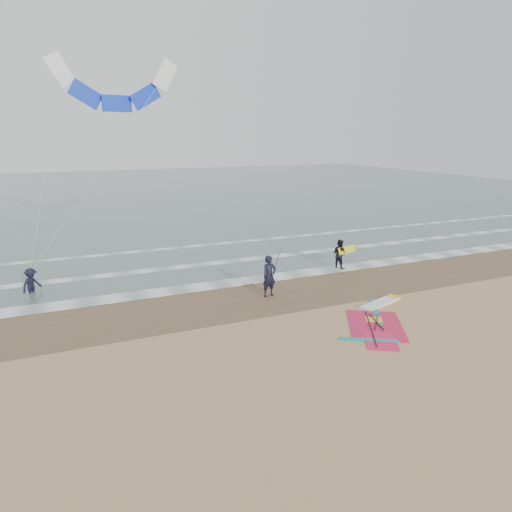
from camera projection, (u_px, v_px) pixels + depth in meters
name	position (u px, v px, depth m)	size (l,w,h in m)	color
ground	(328.00, 350.00, 15.70)	(120.00, 120.00, 0.00)	tan
sea_water	(126.00, 193.00, 58.26)	(120.00, 80.00, 0.02)	#47605E
wet_sand_band	(258.00, 296.00, 21.02)	(120.00, 5.00, 0.01)	brown
foam_waterline	(226.00, 270.00, 24.95)	(120.00, 9.15, 0.02)	white
windsurf_rig	(378.00, 319.00, 18.31)	(4.91, 4.65, 0.12)	white
person_standing	(269.00, 276.00, 20.72)	(0.70, 0.46, 1.92)	black
person_walking	(339.00, 254.00, 25.16)	(0.79, 0.62, 1.63)	black
person_wading	(31.00, 277.00, 21.14)	(1.01, 0.58, 1.57)	black
held_pole	(275.00, 266.00, 20.71)	(0.17, 0.86, 1.82)	black
carried_kiteboard	(347.00, 250.00, 25.17)	(1.30, 0.51, 0.39)	yellow
surf_kite	(115.00, 89.00, 24.73)	(8.56, 4.71, 10.34)	white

